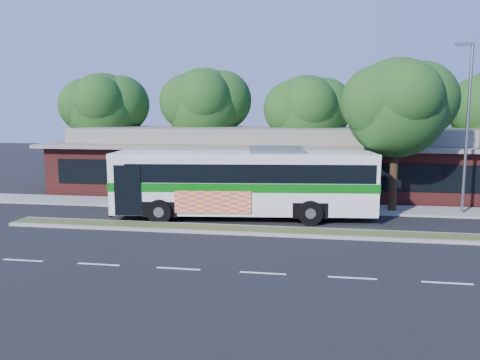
% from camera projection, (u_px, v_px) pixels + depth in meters
% --- Properties ---
extents(ground, '(120.00, 120.00, 0.00)m').
position_uv_depth(ground, '(275.00, 236.00, 20.92)').
color(ground, black).
rests_on(ground, ground).
extents(median_strip, '(26.00, 1.10, 0.15)m').
position_uv_depth(median_strip, '(276.00, 231.00, 21.50)').
color(median_strip, '#434E21').
rests_on(median_strip, ground).
extents(sidewalk, '(44.00, 2.60, 0.12)m').
position_uv_depth(sidewalk, '(284.00, 207.00, 27.17)').
color(sidewalk, gray).
rests_on(sidewalk, ground).
extents(parking_lot, '(14.00, 12.00, 0.01)m').
position_uv_depth(parking_lot, '(36.00, 190.00, 33.51)').
color(parking_lot, black).
rests_on(parking_lot, ground).
extents(plaza_building, '(33.20, 11.20, 4.45)m').
position_uv_depth(plaza_building, '(291.00, 160.00, 33.32)').
color(plaza_building, maroon).
rests_on(plaza_building, ground).
extents(lamp_post, '(0.93, 0.18, 9.07)m').
position_uv_depth(lamp_post, '(467.00, 124.00, 24.61)').
color(lamp_post, slate).
rests_on(lamp_post, ground).
extents(tree_bg_a, '(6.47, 5.80, 8.63)m').
position_uv_depth(tree_bg_a, '(109.00, 108.00, 37.18)').
color(tree_bg_a, black).
rests_on(tree_bg_a, ground).
extents(tree_bg_b, '(6.69, 6.00, 9.00)m').
position_uv_depth(tree_bg_b, '(210.00, 105.00, 36.87)').
color(tree_bg_b, black).
rests_on(tree_bg_b, ground).
extents(tree_bg_c, '(6.24, 5.60, 8.26)m').
position_uv_depth(tree_bg_c, '(312.00, 112.00, 34.72)').
color(tree_bg_c, black).
rests_on(tree_bg_c, ground).
extents(tree_bg_d, '(6.91, 6.20, 9.37)m').
position_uv_depth(tree_bg_d, '(409.00, 100.00, 34.49)').
color(tree_bg_d, black).
rests_on(tree_bg_d, ground).
extents(transit_bus, '(13.67, 4.42, 3.77)m').
position_uv_depth(transit_bus, '(244.00, 179.00, 24.23)').
color(transit_bus, silver).
rests_on(transit_bus, ground).
extents(sedan, '(5.25, 3.72, 1.41)m').
position_uv_depth(sedan, '(118.00, 183.00, 32.24)').
color(sedan, '#A6A7AD').
rests_on(sedan, ground).
extents(sidewalk_tree, '(5.99, 5.37, 8.42)m').
position_uv_depth(sidewalk_tree, '(404.00, 106.00, 25.29)').
color(sidewalk_tree, black).
rests_on(sidewalk_tree, ground).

